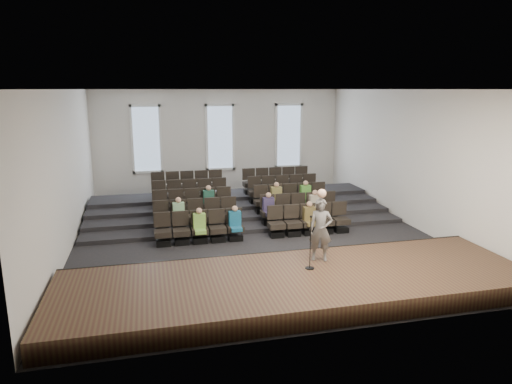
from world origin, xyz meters
TOP-DOWN VIEW (x-y plane):
  - ground at (0.00, 0.00)m, footprint 14.00×14.00m
  - ceiling at (0.00, 0.00)m, footprint 12.00×14.00m
  - wall_back at (0.00, 7.02)m, footprint 12.00×0.04m
  - wall_front at (0.00, -7.02)m, footprint 12.00×0.04m
  - wall_left at (-6.02, 0.00)m, footprint 0.04×14.00m
  - wall_right at (6.02, 0.00)m, footprint 0.04×14.00m
  - stage at (0.00, -5.10)m, footprint 11.80×3.60m
  - stage_lip at (0.00, -3.33)m, footprint 11.80×0.06m
  - risers at (0.00, 3.17)m, footprint 11.80×4.80m
  - seating_rows at (-0.00, 1.54)m, footprint 6.80×4.70m
  - windows at (0.00, 6.95)m, footprint 8.44×0.10m
  - audience at (0.28, 0.45)m, footprint 5.45×2.64m
  - speaker at (0.91, -4.22)m, footprint 0.72×0.60m
  - mic_stand at (0.43, -4.73)m, footprint 0.24×0.24m

SIDE VIEW (x-z plane):
  - ground at x=0.00m, z-range 0.00..0.00m
  - risers at x=0.00m, z-range -0.10..0.50m
  - stage at x=0.00m, z-range 0.00..0.50m
  - stage_lip at x=0.00m, z-range -0.01..0.51m
  - seating_rows at x=0.00m, z-range -0.15..1.52m
  - audience at x=0.28m, z-range 0.28..1.38m
  - mic_stand at x=0.43m, z-range 0.21..1.63m
  - speaker at x=0.91m, z-range 0.50..2.20m
  - wall_back at x=0.00m, z-range 0.00..5.00m
  - wall_front at x=0.00m, z-range 0.00..5.00m
  - wall_left at x=-6.02m, z-range 0.00..5.00m
  - wall_right at x=6.02m, z-range 0.00..5.00m
  - windows at x=0.00m, z-range 1.08..4.32m
  - ceiling at x=0.00m, z-range 5.00..5.02m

